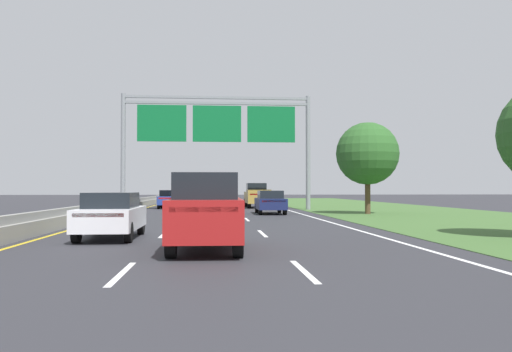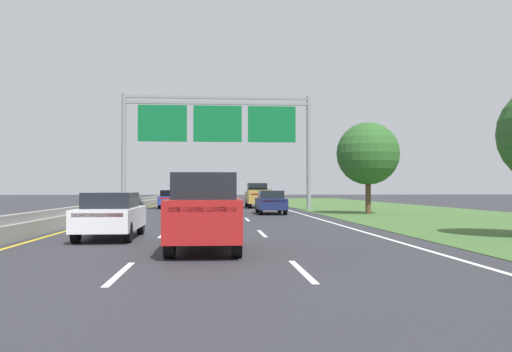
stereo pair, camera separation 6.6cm
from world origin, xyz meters
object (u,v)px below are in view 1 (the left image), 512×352
object	(u,v)px
car_grey_centre_lane_sedan	(211,199)
car_red_centre_lane_suv	(206,211)
car_navy_right_lane_sedan	(270,202)
car_white_left_lane_sedan	(112,215)
car_blue_left_lane_sedan	(170,199)
overhead_sign_gantry	(217,128)
pickup_truck_gold	(257,196)
roadside_tree_mid	(367,154)

from	to	relation	value
car_grey_centre_lane_sedan	car_red_centre_lane_suv	distance (m)	28.41
car_navy_right_lane_sedan	car_white_left_lane_sedan	bearing A→B (deg)	156.90
car_blue_left_lane_sedan	car_red_centre_lane_suv	xyz separation A→B (m)	(3.55, -31.18, 0.28)
overhead_sign_gantry	pickup_truck_gold	world-z (taller)	overhead_sign_gantry
car_grey_centre_lane_sedan	roadside_tree_mid	bearing A→B (deg)	-129.78
car_blue_left_lane_sedan	car_red_centre_lane_suv	world-z (taller)	car_red_centre_lane_suv
car_navy_right_lane_sedan	car_grey_centre_lane_sedan	bearing A→B (deg)	27.40
car_navy_right_lane_sedan	car_blue_left_lane_sedan	bearing A→B (deg)	35.94
car_blue_left_lane_sedan	car_white_left_lane_sedan	bearing A→B (deg)	179.87
car_grey_centre_lane_sedan	roadside_tree_mid	xyz separation A→B (m)	(10.44, -8.87, 3.22)
pickup_truck_gold	car_grey_centre_lane_sedan	xyz separation A→B (m)	(-4.09, -3.65, -0.26)
car_white_left_lane_sedan	roadside_tree_mid	xyz separation A→B (m)	(13.76, 15.81, 3.22)
car_navy_right_lane_sedan	car_grey_centre_lane_sedan	size ratio (longest dim) A/B	1.00
car_white_left_lane_sedan	car_red_centre_lane_suv	size ratio (longest dim) A/B	0.93
roadside_tree_mid	car_navy_right_lane_sedan	bearing A→B (deg)	171.34
overhead_sign_gantry	car_blue_left_lane_sedan	size ratio (longest dim) A/B	3.41
overhead_sign_gantry	car_red_centre_lane_suv	distance (m)	27.51
pickup_truck_gold	car_red_centre_lane_suv	bearing A→B (deg)	172.51
pickup_truck_gold	car_navy_right_lane_sedan	bearing A→B (deg)	179.44
roadside_tree_mid	car_red_centre_lane_suv	bearing A→B (deg)	-118.22
pickup_truck_gold	car_white_left_lane_sedan	size ratio (longest dim) A/B	1.23
roadside_tree_mid	overhead_sign_gantry	bearing A→B (deg)	143.35
car_white_left_lane_sedan	car_grey_centre_lane_sedan	size ratio (longest dim) A/B	1.00
overhead_sign_gantry	roadside_tree_mid	bearing A→B (deg)	-36.65
overhead_sign_gantry	car_grey_centre_lane_sedan	size ratio (longest dim) A/B	3.41
car_red_centre_lane_suv	car_white_left_lane_sedan	bearing A→B (deg)	42.21
overhead_sign_gantry	car_white_left_lane_sedan	xyz separation A→B (m)	(-3.78, -23.24, -5.69)
roadside_tree_mid	car_white_left_lane_sedan	bearing A→B (deg)	-131.03
pickup_truck_gold	car_grey_centre_lane_sedan	world-z (taller)	pickup_truck_gold
pickup_truck_gold	car_red_centre_lane_suv	distance (m)	32.32
overhead_sign_gantry	roadside_tree_mid	xyz separation A→B (m)	(9.98, -7.43, -2.47)
overhead_sign_gantry	car_blue_left_lane_sedan	distance (m)	8.16
car_navy_right_lane_sedan	car_grey_centre_lane_sedan	xyz separation A→B (m)	(-4.01, 7.89, 0.00)
overhead_sign_gantry	roadside_tree_mid	world-z (taller)	overhead_sign_gantry
overhead_sign_gantry	car_blue_left_lane_sedan	bearing A→B (deg)	133.88
overhead_sign_gantry	car_red_centre_lane_suv	world-z (taller)	overhead_sign_gantry
car_red_centre_lane_suv	roadside_tree_mid	xyz separation A→B (m)	(10.48, 19.54, 2.94)
car_navy_right_lane_sedan	car_white_left_lane_sedan	distance (m)	18.32
car_grey_centre_lane_sedan	car_white_left_lane_sedan	bearing A→B (deg)	172.90
car_blue_left_lane_sedan	roadside_tree_mid	size ratio (longest dim) A/B	0.72
car_red_centre_lane_suv	car_grey_centre_lane_sedan	bearing A→B (deg)	0.80
car_navy_right_lane_sedan	car_white_left_lane_sedan	size ratio (longest dim) A/B	1.00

